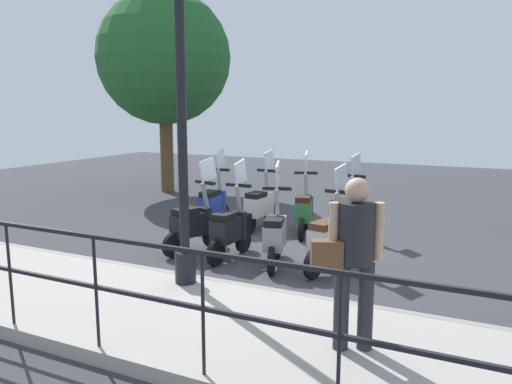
# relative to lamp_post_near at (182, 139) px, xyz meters

# --- Properties ---
(ground_plane) EXTENTS (28.00, 28.00, 0.00)m
(ground_plane) POSITION_rel_lamp_post_near_xyz_m (2.40, -0.24, -1.96)
(ground_plane) COLOR #38383D
(promenade_walkway) EXTENTS (2.20, 20.00, 0.15)m
(promenade_walkway) POSITION_rel_lamp_post_near_xyz_m (-0.75, -0.24, -1.89)
(promenade_walkway) COLOR #A39E93
(promenade_walkway) RESTS_ON ground_plane
(fence_railing) EXTENTS (0.04, 16.03, 1.07)m
(fence_railing) POSITION_rel_lamp_post_near_xyz_m (-1.80, -0.24, -1.07)
(fence_railing) COLOR black
(fence_railing) RESTS_ON promenade_walkway
(lamp_post_near) EXTENTS (0.26, 0.90, 4.11)m
(lamp_post_near) POSITION_rel_lamp_post_near_xyz_m (0.00, 0.00, 0.00)
(lamp_post_near) COLOR black
(lamp_post_near) RESTS_ON promenade_walkway
(pedestrian_with_bag) EXTENTS (0.49, 0.60, 1.59)m
(pedestrian_with_bag) POSITION_rel_lamp_post_near_xyz_m (-0.83, -2.36, -0.88)
(pedestrian_with_bag) COLOR #28282D
(pedestrian_with_bag) RESTS_ON promenade_walkway
(tree_large) EXTENTS (3.61, 3.61, 5.49)m
(tree_large) POSITION_rel_lamp_post_near_xyz_m (6.40, 4.87, 1.71)
(tree_large) COLOR brown
(tree_large) RESTS_ON ground_plane
(scooter_near_0) EXTENTS (1.22, 0.50, 1.54)m
(scooter_near_0) POSITION_rel_lamp_post_near_xyz_m (1.63, -1.36, -1.48)
(scooter_near_0) COLOR black
(scooter_near_0) RESTS_ON ground_plane
(scooter_near_1) EXTENTS (1.20, 0.55, 1.54)m
(scooter_near_1) POSITION_rel_lamp_post_near_xyz_m (1.54, -0.56, -1.48)
(scooter_near_1) COLOR black
(scooter_near_1) RESTS_ON ground_plane
(scooter_near_2) EXTENTS (1.23, 0.44, 1.54)m
(scooter_near_2) POSITION_rel_lamp_post_near_xyz_m (1.56, 0.21, -1.48)
(scooter_near_2) COLOR black
(scooter_near_2) RESTS_ON ground_plane
(scooter_near_3) EXTENTS (1.20, 0.55, 1.54)m
(scooter_near_3) POSITION_rel_lamp_post_near_xyz_m (1.60, 0.91, -1.48)
(scooter_near_3) COLOR black
(scooter_near_3) RESTS_ON ground_plane
(scooter_far_0) EXTENTS (1.22, 0.50, 1.54)m
(scooter_far_0) POSITION_rel_lamp_post_near_xyz_m (3.44, -1.11, -1.48)
(scooter_far_0) COLOR black
(scooter_far_0) RESTS_ON ground_plane
(scooter_far_1) EXTENTS (1.21, 0.52, 1.54)m
(scooter_far_1) POSITION_rel_lamp_post_near_xyz_m (3.47, -0.31, -1.48)
(scooter_far_1) COLOR black
(scooter_far_1) RESTS_ON ground_plane
(scooter_far_2) EXTENTS (1.23, 0.44, 1.54)m
(scooter_far_2) POSITION_rel_lamp_post_near_xyz_m (3.45, 0.59, -1.48)
(scooter_far_2) COLOR black
(scooter_far_2) RESTS_ON ground_plane
(scooter_far_3) EXTENTS (1.23, 0.44, 1.54)m
(scooter_far_3) POSITION_rel_lamp_post_near_xyz_m (3.19, 1.48, -1.48)
(scooter_far_3) COLOR black
(scooter_far_3) RESTS_ON ground_plane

